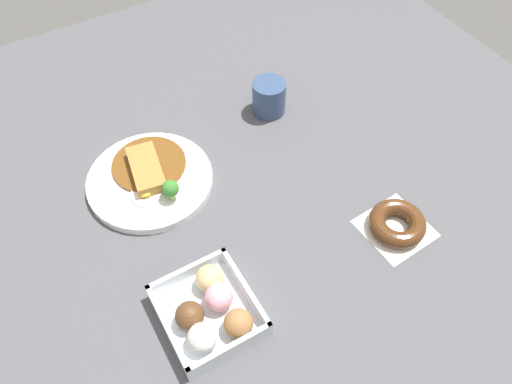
% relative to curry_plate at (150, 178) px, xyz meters
% --- Properties ---
extents(ground_plane, '(1.60, 1.60, 0.00)m').
position_rel_curry_plate_xyz_m(ground_plane, '(-0.17, -0.15, -0.01)').
color(ground_plane, '#4C4C51').
extents(curry_plate, '(0.26, 0.26, 0.06)m').
position_rel_curry_plate_xyz_m(curry_plate, '(0.00, 0.00, 0.00)').
color(curry_plate, white).
rests_on(curry_plate, ground_plane).
extents(donut_box, '(0.17, 0.15, 0.06)m').
position_rel_curry_plate_xyz_m(donut_box, '(-0.33, 0.03, 0.01)').
color(donut_box, silver).
rests_on(donut_box, ground_plane).
extents(chocolate_ring_donut, '(0.13, 0.13, 0.03)m').
position_rel_curry_plate_xyz_m(chocolate_ring_donut, '(-0.34, -0.36, 0.00)').
color(chocolate_ring_donut, white).
rests_on(chocolate_ring_donut, ground_plane).
extents(coffee_mug, '(0.08, 0.08, 0.08)m').
position_rel_curry_plate_xyz_m(coffee_mug, '(0.06, -0.32, 0.03)').
color(coffee_mug, '#33476B').
rests_on(coffee_mug, ground_plane).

